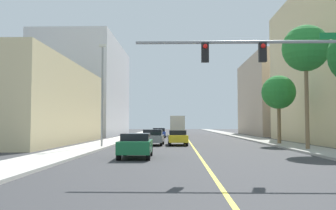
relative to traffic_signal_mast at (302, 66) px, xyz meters
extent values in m
plane|color=#38383A|center=(-3.99, 31.49, -4.44)|extent=(192.00, 192.00, 0.00)
cube|color=beige|center=(-12.57, 31.49, -4.36)|extent=(3.06, 168.00, 0.15)
cube|color=#9E9B93|center=(4.59, 31.49, -4.36)|extent=(3.06, 168.00, 0.15)
cube|color=yellow|center=(-3.99, 31.49, -4.43)|extent=(0.16, 144.00, 0.01)
cube|color=beige|center=(-20.54, 20.61, -0.41)|extent=(10.13, 22.96, 8.06)
cube|color=silver|center=(-21.58, 47.42, 3.61)|extent=(12.20, 24.21, 16.09)
cube|color=tan|center=(15.59, 50.15, 2.48)|extent=(16.18, 22.14, 13.83)
cylinder|color=gray|center=(-1.84, 0.00, 1.06)|extent=(10.60, 0.14, 0.14)
cube|color=black|center=(-1.66, 0.00, 0.61)|extent=(0.32, 0.24, 0.84)
sphere|color=red|center=(-1.66, -0.14, 0.86)|extent=(0.20, 0.20, 0.20)
cube|color=black|center=(-4.14, 0.00, 0.61)|extent=(0.32, 0.24, 0.84)
sphere|color=red|center=(-4.14, -0.14, 0.86)|extent=(0.20, 0.20, 0.20)
cube|color=#147233|center=(1.34, 0.00, 1.31)|extent=(1.10, 0.04, 0.28)
cylinder|color=gray|center=(-11.55, 13.91, -0.20)|extent=(0.16, 0.16, 8.18)
cube|color=beige|center=(-11.55, 13.91, 4.05)|extent=(0.56, 0.28, 0.20)
cylinder|color=brown|center=(4.23, 11.33, -0.56)|extent=(0.29, 0.29, 7.46)
sphere|color=#287F33|center=(4.23, 11.33, 3.17)|extent=(3.45, 3.45, 3.45)
cone|color=#287F33|center=(5.26, 11.22, 2.97)|extent=(0.58, 1.77, 1.65)
cone|color=#287F33|center=(4.82, 12.18, 2.97)|extent=(1.51, 1.22, 1.80)
cone|color=#287F33|center=(3.65, 12.18, 2.97)|extent=(1.61, 1.38, 1.41)
cone|color=#287F33|center=(3.21, 11.44, 2.97)|extent=(0.59, 1.72, 1.55)
cone|color=#287F33|center=(3.77, 10.40, 2.97)|extent=(1.65, 1.11, 1.82)
cone|color=#287F33|center=(4.57, 10.35, 2.97)|extent=(1.85, 1.03, 1.54)
cylinder|color=brown|center=(4.25, 18.72, -1.87)|extent=(0.34, 0.34, 4.84)
sphere|color=#287F33|center=(4.25, 18.72, 0.55)|extent=(3.18, 3.18, 3.18)
cone|color=#287F33|center=(5.20, 18.71, 0.35)|extent=(0.45, 1.40, 1.45)
cone|color=#287F33|center=(4.60, 19.61, 0.35)|extent=(1.50, 0.91, 1.49)
cone|color=#287F33|center=(3.43, 19.21, 0.35)|extent=(0.92, 1.18, 1.58)
cone|color=#287F33|center=(3.52, 18.11, 0.35)|extent=(1.18, 1.33, 1.70)
cone|color=#287F33|center=(4.57, 17.82, 0.35)|extent=(1.78, 1.02, 1.45)
cube|color=gold|center=(-5.33, 18.20, -3.80)|extent=(1.91, 4.30, 0.64)
cube|color=black|center=(-5.33, 18.09, -3.26)|extent=(1.60, 1.85, 0.43)
cylinder|color=black|center=(-6.16, 19.73, -4.12)|extent=(0.25, 0.65, 0.64)
cylinder|color=black|center=(-4.64, 19.80, -4.12)|extent=(0.25, 0.65, 0.64)
cylinder|color=black|center=(-6.02, 16.60, -4.12)|extent=(0.25, 0.65, 0.64)
cylinder|color=black|center=(-4.50, 16.67, -4.12)|extent=(0.25, 0.65, 0.64)
cube|color=slate|center=(-7.61, 17.96, -3.81)|extent=(1.95, 4.13, 0.61)
cube|color=black|center=(-7.61, 17.91, -3.24)|extent=(1.69, 1.89, 0.53)
cylinder|color=black|center=(-8.44, 19.48, -4.12)|extent=(0.23, 0.64, 0.64)
cylinder|color=black|center=(-6.75, 19.45, -4.12)|extent=(0.23, 0.64, 0.64)
cylinder|color=black|center=(-8.48, 16.47, -4.12)|extent=(0.23, 0.64, 0.64)
cylinder|color=black|center=(-6.79, 16.45, -4.12)|extent=(0.23, 0.64, 0.64)
cube|color=#196638|center=(-7.75, 5.39, -3.77)|extent=(1.90, 3.93, 0.69)
cube|color=black|center=(-7.75, 5.38, -3.22)|extent=(1.63, 1.94, 0.41)
cylinder|color=black|center=(-8.58, 6.76, -4.12)|extent=(0.24, 0.65, 0.64)
cylinder|color=black|center=(-6.99, 6.81, -4.12)|extent=(0.24, 0.65, 0.64)
cylinder|color=black|center=(-8.51, 3.98, -4.12)|extent=(0.24, 0.65, 0.64)
cylinder|color=black|center=(-6.92, 4.02, -4.12)|extent=(0.24, 0.65, 0.64)
cube|color=#1E389E|center=(-8.03, 36.71, -3.84)|extent=(2.09, 4.60, 0.56)
cube|color=black|center=(-8.02, 36.57, -3.30)|extent=(1.77, 2.21, 0.51)
cylinder|color=black|center=(-8.95, 38.39, -4.12)|extent=(0.24, 0.65, 0.64)
cylinder|color=black|center=(-7.23, 38.45, -4.12)|extent=(0.24, 0.65, 0.64)
cylinder|color=black|center=(-8.83, 34.96, -4.12)|extent=(0.24, 0.65, 0.64)
cylinder|color=black|center=(-7.10, 35.02, -4.12)|extent=(0.24, 0.65, 0.64)
cube|color=red|center=(-5.42, 48.95, -3.19)|extent=(2.43, 2.05, 1.60)
cube|color=beige|center=(-5.37, 45.34, -2.55)|extent=(2.47, 5.23, 2.87)
cylinder|color=black|center=(-6.47, 48.94, -3.99)|extent=(0.29, 0.90, 0.90)
cylinder|color=black|center=(-4.37, 48.96, -3.99)|extent=(0.29, 0.90, 0.90)
cylinder|color=black|center=(-6.40, 44.03, -3.99)|extent=(0.29, 0.90, 0.90)
cylinder|color=black|center=(-4.30, 44.06, -3.99)|extent=(0.29, 0.90, 0.90)
camera|label=1|loc=(-5.33, -15.40, -2.48)|focal=38.37mm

